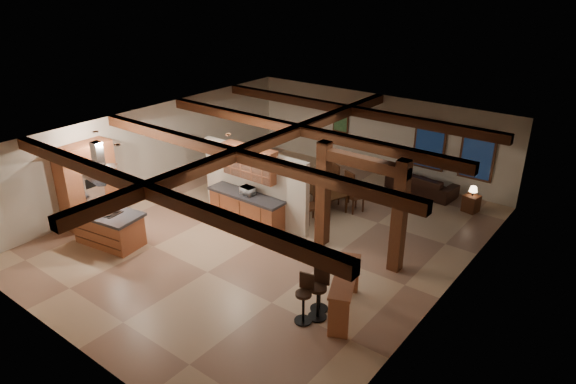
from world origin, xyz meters
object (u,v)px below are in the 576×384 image
object	(u,v)px
sofa	(422,183)
bar_counter	(345,287)
dining_table	(320,197)
kitchen_island	(109,228)

from	to	relation	value
sofa	bar_counter	xyz separation A→B (m)	(1.42, -7.14, 0.32)
dining_table	sofa	world-z (taller)	sofa
sofa	bar_counter	distance (m)	7.29
kitchen_island	sofa	distance (m)	9.91
dining_table	bar_counter	size ratio (longest dim) A/B	0.94
kitchen_island	bar_counter	bearing A→B (deg)	10.69
dining_table	bar_counter	world-z (taller)	bar_counter
kitchen_island	dining_table	world-z (taller)	kitchen_island
kitchen_island	sofa	size ratio (longest dim) A/B	0.88
kitchen_island	bar_counter	world-z (taller)	bar_counter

